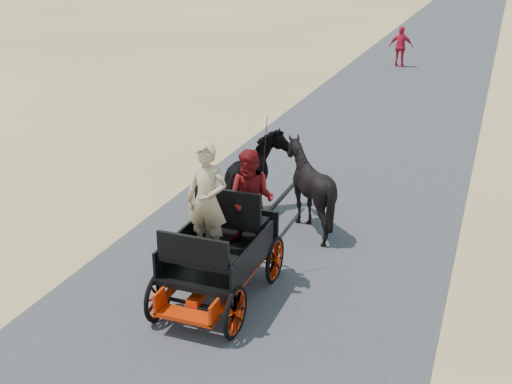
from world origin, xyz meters
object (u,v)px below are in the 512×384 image
(horse_left, at_px, (255,180))
(pedestrian, at_px, (401,47))
(horse_right, at_px, (309,187))
(carriage, at_px, (220,277))

(horse_left, relative_size, pedestrian, 1.16)
(horse_left, xyz_separation_m, horse_right, (1.10, 0.00, 0.00))
(carriage, bearing_deg, horse_left, 100.39)
(carriage, relative_size, horse_left, 1.20)
(carriage, xyz_separation_m, horse_right, (0.55, 3.00, 0.49))
(carriage, xyz_separation_m, horse_left, (-0.55, 3.00, 0.49))
(horse_right, bearing_deg, horse_left, 0.00)
(horse_left, bearing_deg, carriage, 100.39)
(carriage, height_order, horse_left, horse_left)
(horse_right, height_order, pedestrian, pedestrian)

